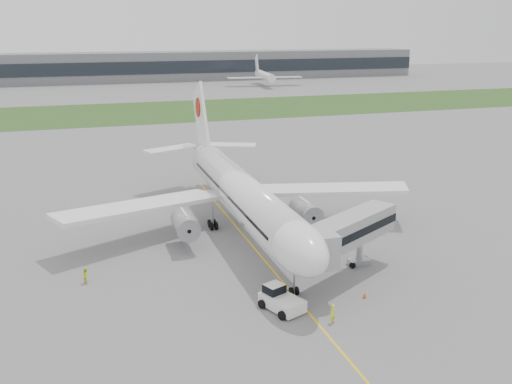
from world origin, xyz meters
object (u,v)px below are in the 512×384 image
object	(u,v)px
pushback_tug	(280,299)
jet_bridge	(346,233)
airliner	(240,191)
ground_crew_near	(332,313)

from	to	relation	value
pushback_tug	jet_bridge	xyz separation A→B (m)	(9.15, 4.63, 4.13)
airliner	pushback_tug	bearing A→B (deg)	-96.02
airliner	pushback_tug	distance (m)	22.69
pushback_tug	ground_crew_near	size ratio (longest dim) A/B	2.75
airliner	ground_crew_near	xyz separation A→B (m)	(1.37, -26.10, -4.76)
ground_crew_near	airliner	bearing A→B (deg)	-112.07
pushback_tug	jet_bridge	bearing A→B (deg)	4.97
airliner	pushback_tug	world-z (taller)	airliner
pushback_tug	jet_bridge	distance (m)	11.06
jet_bridge	airliner	bearing A→B (deg)	81.34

